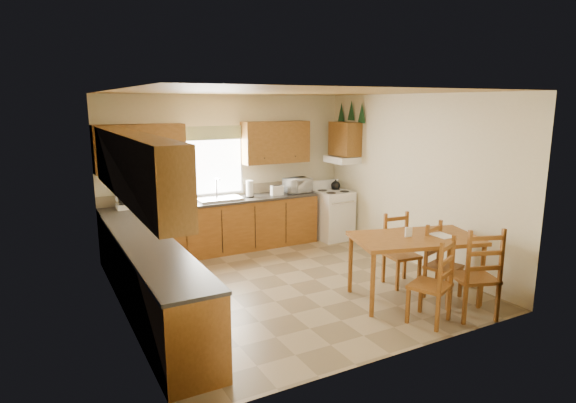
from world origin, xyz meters
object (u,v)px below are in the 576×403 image
microwave (298,185)px  dining_table (414,268)px  chair_far_left (402,251)px  chair_far_right (444,262)px  stove (333,216)px  chair_near_left (474,272)px  chair_near_right (430,280)px

microwave → dining_table: microwave is taller
chair_far_left → microwave: bearing=99.9°
dining_table → chair_far_left: bearing=82.5°
chair_far_right → microwave: bearing=78.6°
microwave → dining_table: (-0.03, -3.16, -0.63)m
stove → chair_near_left: 3.69m
chair_near_left → chair_far_right: chair_near_left is taller
microwave → chair_far_left: (0.18, -2.69, -0.55)m
chair_far_left → chair_near_right: bearing=-109.9°
chair_far_left → chair_far_right: (0.18, -0.62, -0.01)m
chair_near_right → chair_far_right: chair_near_right is taller
chair_near_right → chair_far_right: (0.70, 0.46, -0.03)m
chair_far_right → dining_table: bearing=141.3°
stove → chair_near_left: (-0.40, -3.66, 0.11)m
microwave → dining_table: size_ratio=0.28×
chair_near_right → chair_far_right: size_ratio=1.05×
dining_table → chair_near_left: size_ratio=1.41×
chair_near_left → chair_far_right: 0.61m
chair_near_right → microwave: bearing=-118.9°
stove → chair_near_right: 3.66m
chair_far_right → chair_near_left: bearing=-118.7°
stove → dining_table: stove is taller
stove → chair_near_right: size_ratio=0.87×
microwave → chair_far_left: microwave is taller
dining_table → chair_far_right: (0.38, -0.15, 0.07)m
stove → microwave: 0.91m
stove → microwave: size_ratio=2.03×
dining_table → microwave: bearing=105.7°
chair_near_right → chair_far_right: bearing=-170.4°
stove → microwave: microwave is taller
chair_near_left → chair_far_left: bearing=-67.9°
stove → chair_near_left: bearing=-97.2°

